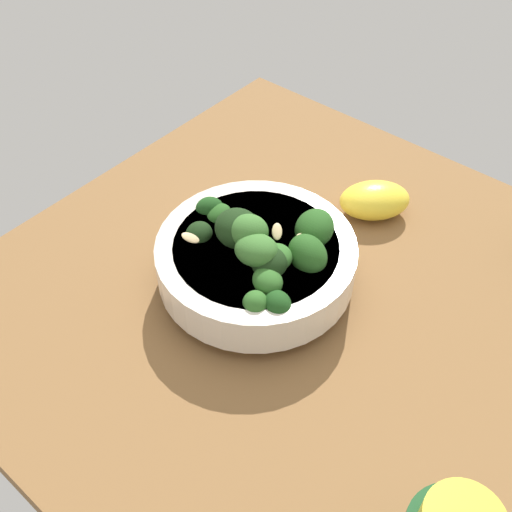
# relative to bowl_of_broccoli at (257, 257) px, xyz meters

# --- Properties ---
(ground_plane) EXTENTS (0.61, 0.61, 0.04)m
(ground_plane) POSITION_rel_bowl_of_broccoli_xyz_m (-0.02, 0.04, -0.06)
(ground_plane) COLOR brown
(bowl_of_broccoli) EXTENTS (0.20, 0.20, 0.10)m
(bowl_of_broccoli) POSITION_rel_bowl_of_broccoli_xyz_m (0.00, 0.00, 0.00)
(bowl_of_broccoli) COLOR silver
(bowl_of_broccoli) RESTS_ON ground_plane
(lemon_wedge) EXTENTS (0.09, 0.09, 0.04)m
(lemon_wedge) POSITION_rel_bowl_of_broccoli_xyz_m (-0.17, 0.03, -0.02)
(lemon_wedge) COLOR yellow
(lemon_wedge) RESTS_ON ground_plane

